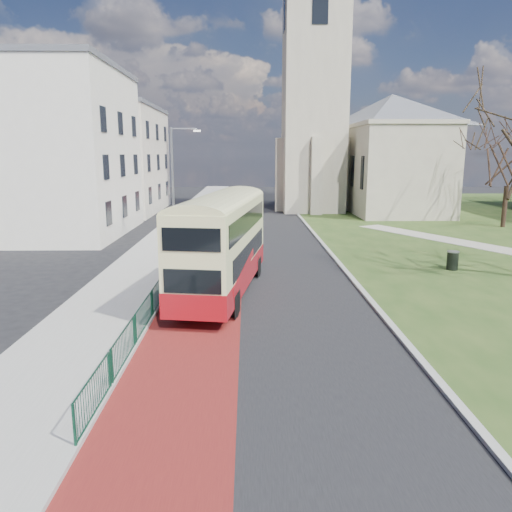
{
  "coord_description": "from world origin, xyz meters",
  "views": [
    {
      "loc": [
        0.77,
        -17.79,
        6.3
      ],
      "look_at": [
        1.14,
        3.17,
        2.0
      ],
      "focal_mm": 35.0,
      "sensor_mm": 36.0,
      "label": 1
    }
  ],
  "objects_px": {
    "streetlamp": "(175,178)",
    "bus": "(222,240)",
    "winter_tree_far": "(510,153)",
    "litter_bin": "(453,260)"
  },
  "relations": [
    {
      "from": "bus",
      "to": "winter_tree_far",
      "type": "xyz_separation_m",
      "value": [
        23.43,
        20.66,
        3.88
      ]
    },
    {
      "from": "streetlamp",
      "to": "litter_bin",
      "type": "xyz_separation_m",
      "value": [
        16.39,
        -9.24,
        -4.03
      ]
    },
    {
      "from": "streetlamp",
      "to": "litter_bin",
      "type": "height_order",
      "value": "streetlamp"
    },
    {
      "from": "bus",
      "to": "streetlamp",
      "type": "bearing_deg",
      "value": 115.03
    },
    {
      "from": "streetlamp",
      "to": "winter_tree_far",
      "type": "height_order",
      "value": "winter_tree_far"
    },
    {
      "from": "streetlamp",
      "to": "litter_bin",
      "type": "bearing_deg",
      "value": -29.41
    },
    {
      "from": "streetlamp",
      "to": "bus",
      "type": "xyz_separation_m",
      "value": [
        4.0,
        -13.7,
        -2.08
      ]
    },
    {
      "from": "litter_bin",
      "to": "bus",
      "type": "bearing_deg",
      "value": -160.19
    },
    {
      "from": "bus",
      "to": "litter_bin",
      "type": "distance_m",
      "value": 13.31
    },
    {
      "from": "streetlamp",
      "to": "winter_tree_far",
      "type": "xyz_separation_m",
      "value": [
        27.43,
        6.95,
        1.8
      ]
    }
  ]
}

